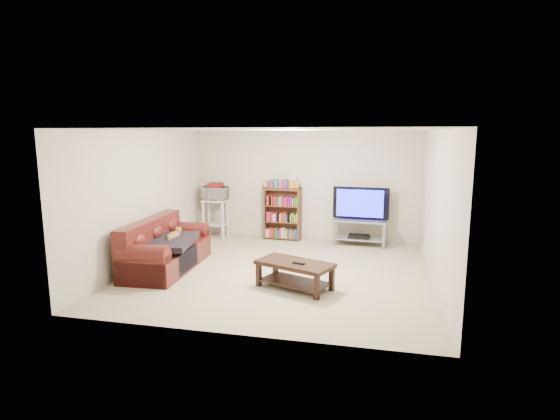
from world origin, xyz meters
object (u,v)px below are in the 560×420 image
(coffee_table, at_px, (295,270))
(tv_stand, at_px, (359,228))
(bookshelf, at_px, (282,213))
(sofa, at_px, (163,251))

(coffee_table, height_order, tv_stand, tv_stand)
(bookshelf, bearing_deg, sofa, -118.01)
(sofa, distance_m, tv_stand, 4.09)
(tv_stand, bearing_deg, sofa, -139.28)
(sofa, relative_size, bookshelf, 1.76)
(tv_stand, bearing_deg, bookshelf, 179.11)
(coffee_table, relative_size, bookshelf, 1.08)
(sofa, height_order, coffee_table, sofa)
(coffee_table, xyz_separation_m, bookshelf, (-0.87, 3.07, 0.32))
(tv_stand, bearing_deg, coffee_table, -101.85)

